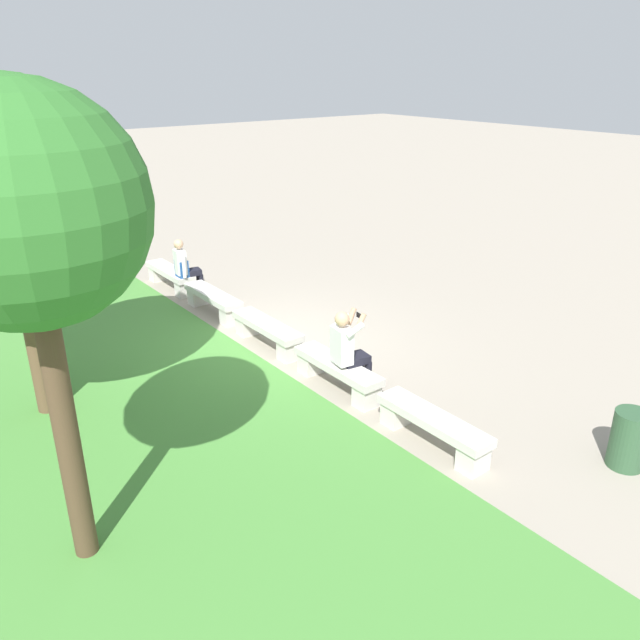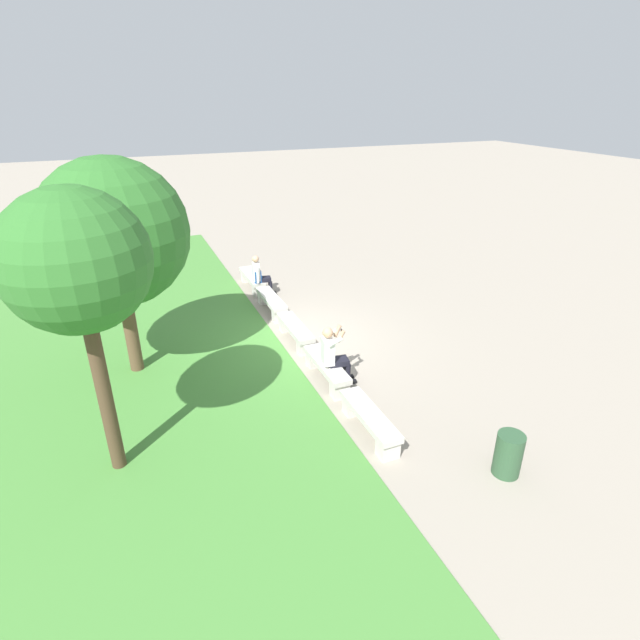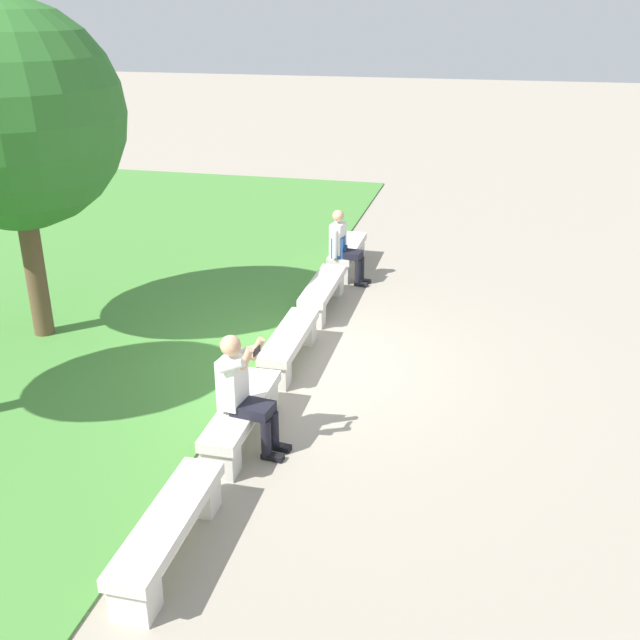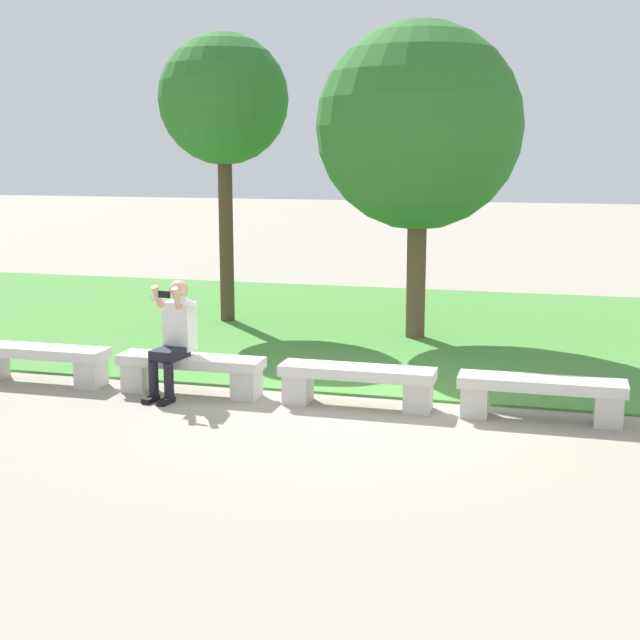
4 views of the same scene
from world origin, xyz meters
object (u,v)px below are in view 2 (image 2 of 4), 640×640
at_px(bench_main, 370,420).
at_px(bench_near, 327,368).
at_px(person_distant, 260,274).
at_px(tree_left_background, 76,264).
at_px(bench_far, 271,302).
at_px(person_photographer, 333,353).
at_px(tree_behind_wall, 114,234).
at_px(trash_bin, 508,454).
at_px(bench_end, 252,279).
at_px(backpack, 257,276).
at_px(bench_mid, 295,331).

bearing_deg(bench_main, bench_near, 0.00).
distance_m(bench_near, person_distant, 5.22).
bearing_deg(tree_left_background, bench_near, -74.69).
relative_size(bench_far, person_photographer, 1.30).
xyz_separation_m(bench_main, tree_behind_wall, (3.98, 3.72, 2.80)).
bearing_deg(bench_near, trash_bin, -157.15).
distance_m(bench_main, person_photographer, 1.86).
distance_m(bench_main, bench_end, 7.84).
bearing_deg(bench_near, tree_behind_wall, 61.54).
bearing_deg(person_photographer, person_distant, 0.12).
bearing_deg(bench_end, person_photographer, -179.27).
distance_m(backpack, tree_left_background, 8.16).
height_order(bench_end, person_photographer, person_photographer).
bearing_deg(bench_end, bench_mid, 180.00).
relative_size(bench_end, person_photographer, 1.30).
distance_m(bench_end, backpack, 0.76).
xyz_separation_m(bench_main, backpack, (7.16, 0.02, 0.33)).
relative_size(bench_end, tree_behind_wall, 0.37).
height_order(bench_mid, tree_left_background, tree_left_background).
xyz_separation_m(backpack, trash_bin, (-8.93, -1.59, -0.25)).
xyz_separation_m(bench_main, bench_near, (1.96, 0.00, 0.00)).
xyz_separation_m(bench_near, bench_mid, (1.96, 0.00, 0.00)).
bearing_deg(trash_bin, person_photographer, 22.71).
bearing_deg(bench_mid, person_photographer, -177.92).
xyz_separation_m(bench_near, trash_bin, (-3.73, -1.57, 0.08)).
relative_size(bench_far, tree_left_background, 0.37).
bearing_deg(bench_far, tree_left_background, 140.20).
bearing_deg(person_photographer, bench_end, 0.73).
distance_m(bench_end, tree_left_background, 8.83).
height_order(bench_mid, person_photographer, person_photographer).
bearing_deg(tree_left_background, tree_behind_wall, -9.16).
distance_m(bench_mid, trash_bin, 5.90).
bearing_deg(bench_near, bench_far, 0.00).
bearing_deg(bench_far, bench_main, 180.00).
relative_size(person_photographer, tree_left_background, 0.29).
relative_size(bench_mid, backpack, 4.00).
xyz_separation_m(bench_near, person_distant, (5.20, -0.07, 0.38)).
xyz_separation_m(bench_main, person_photographer, (1.80, -0.08, 0.44)).
height_order(bench_far, backpack, backpack).
bearing_deg(tree_behind_wall, tree_left_background, 170.84).
relative_size(bench_main, backpack, 4.00).
height_order(person_photographer, person_distant, person_photographer).
distance_m(tree_left_background, trash_bin, 7.09).
height_order(bench_main, person_photographer, person_photographer).
bearing_deg(bench_near, bench_mid, 0.00).
bearing_deg(tree_left_background, bench_main, -100.74).
relative_size(tree_left_background, trash_bin, 6.11).
bearing_deg(bench_mid, bench_near, 180.00).
height_order(bench_mid, bench_end, same).
relative_size(bench_far, trash_bin, 2.28).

